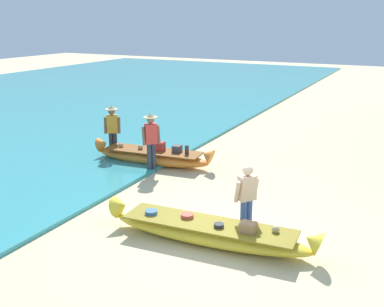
{
  "coord_description": "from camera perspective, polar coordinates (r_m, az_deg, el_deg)",
  "views": [
    {
      "loc": [
        3.49,
        -8.24,
        4.56
      ],
      "look_at": [
        -2.05,
        2.71,
        0.9
      ],
      "focal_mm": 42.77,
      "sensor_mm": 36.0,
      "label": 1
    }
  ],
  "objects": [
    {
      "name": "person_vendor_assistant",
      "position": [
        15.69,
        -9.9,
        3.27
      ],
      "size": [
        0.58,
        0.46,
        1.75
      ],
      "color": "#333842",
      "rests_on": "ground"
    },
    {
      "name": "person_tourist_customer",
      "position": [
        9.75,
        6.84,
        -5.43
      ],
      "size": [
        0.47,
        0.56,
        1.63
      ],
      "color": "#3D5BA8",
      "rests_on": "ground"
    },
    {
      "name": "sea",
      "position": [
        25.41,
        -22.36,
        5.13
      ],
      "size": [
        24.0,
        56.0,
        0.1
      ],
      "primitive_type": "cube",
      "color": "teal",
      "rests_on": "ground"
    },
    {
      "name": "person_vendor_hatted",
      "position": [
        13.85,
        -5.12,
        1.92
      ],
      "size": [
        0.53,
        0.54,
        1.84
      ],
      "color": "#333842",
      "rests_on": "ground"
    },
    {
      "name": "ground_plane",
      "position": [
        10.05,
        3.52,
        -10.43
      ],
      "size": [
        80.0,
        80.0,
        0.0
      ],
      "primitive_type": "plane",
      "color": "beige"
    },
    {
      "name": "boat_orange_midground",
      "position": [
        14.75,
        -4.83,
        -0.35
      ],
      "size": [
        4.15,
        1.22,
        0.79
      ],
      "color": "orange",
      "rests_on": "ground"
    },
    {
      "name": "boat_yellow_foreground",
      "position": [
        9.72,
        2.11,
        -9.71
      ],
      "size": [
        4.72,
        1.12,
        0.76
      ],
      "color": "yellow",
      "rests_on": "ground"
    }
  ]
}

